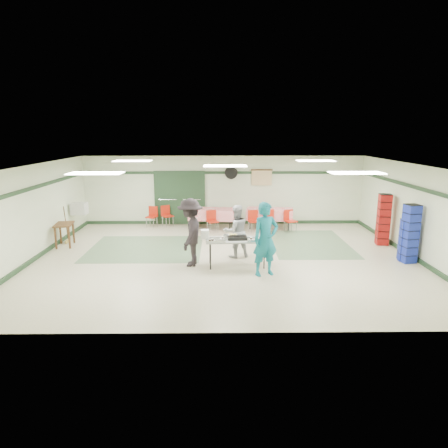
{
  "coord_description": "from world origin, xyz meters",
  "views": [
    {
      "loc": [
        -0.17,
        -11.19,
        3.6
      ],
      "look_at": [
        -0.04,
        -0.3,
        1.08
      ],
      "focal_mm": 32.0,
      "sensor_mm": 36.0,
      "label": 1
    }
  ],
  "objects_px": {
    "chair_b": "(253,219)",
    "serving_table": "(237,241)",
    "volunteer_grey": "(236,231)",
    "broom": "(66,224)",
    "volunteer_teal": "(265,239)",
    "chair_a": "(269,219)",
    "dining_table_a": "(270,214)",
    "office_printer": "(79,208)",
    "printer_table": "(64,227)",
    "crate_stack_red": "(383,220)",
    "chair_loose_b": "(152,215)",
    "crate_stack_blue_b": "(407,240)",
    "crate_stack_blue_a": "(410,234)",
    "volunteer_dark": "(190,232)",
    "chair_loose_a": "(167,214)",
    "chair_c": "(290,219)",
    "chair_d": "(212,219)",
    "dining_table_b": "(212,214)"
  },
  "relations": [
    {
      "from": "chair_b",
      "to": "serving_table",
      "type": "bearing_deg",
      "value": -113.74
    },
    {
      "from": "volunteer_grey",
      "to": "broom",
      "type": "relative_size",
      "value": 1.26
    },
    {
      "from": "volunteer_teal",
      "to": "chair_a",
      "type": "height_order",
      "value": "volunteer_teal"
    },
    {
      "from": "dining_table_a",
      "to": "office_printer",
      "type": "height_order",
      "value": "office_printer"
    },
    {
      "from": "office_printer",
      "to": "broom",
      "type": "bearing_deg",
      "value": -93.2
    },
    {
      "from": "dining_table_a",
      "to": "printer_table",
      "type": "xyz_separation_m",
      "value": [
        -6.9,
        -2.37,
        0.06
      ]
    },
    {
      "from": "serving_table",
      "to": "crate_stack_red",
      "type": "relative_size",
      "value": 1.02
    },
    {
      "from": "chair_loose_b",
      "to": "crate_stack_blue_b",
      "type": "relative_size",
      "value": 0.67
    },
    {
      "from": "crate_stack_blue_a",
      "to": "broom",
      "type": "height_order",
      "value": "crate_stack_blue_a"
    },
    {
      "from": "office_printer",
      "to": "volunteer_dark",
      "type": "bearing_deg",
      "value": -38.69
    },
    {
      "from": "chair_loose_a",
      "to": "broom",
      "type": "height_order",
      "value": "broom"
    },
    {
      "from": "chair_c",
      "to": "printer_table",
      "type": "distance_m",
      "value": 7.78
    },
    {
      "from": "serving_table",
      "to": "chair_d",
      "type": "distance_m",
      "value": 3.9
    },
    {
      "from": "volunteer_grey",
      "to": "dining_table_a",
      "type": "height_order",
      "value": "volunteer_grey"
    },
    {
      "from": "chair_loose_a",
      "to": "chair_c",
      "type": "bearing_deg",
      "value": -47.56
    },
    {
      "from": "volunteer_grey",
      "to": "chair_b",
      "type": "bearing_deg",
      "value": -121.75
    },
    {
      "from": "dining_table_b",
      "to": "chair_a",
      "type": "xyz_separation_m",
      "value": [
        2.12,
        -0.57,
        -0.07
      ]
    },
    {
      "from": "volunteer_teal",
      "to": "printer_table",
      "type": "bearing_deg",
      "value": 134.88
    },
    {
      "from": "serving_table",
      "to": "chair_b",
      "type": "distance_m",
      "value": 3.92
    },
    {
      "from": "chair_c",
      "to": "volunteer_dark",
      "type": "bearing_deg",
      "value": -155.69
    },
    {
      "from": "serving_table",
      "to": "chair_d",
      "type": "height_order",
      "value": "chair_d"
    },
    {
      "from": "crate_stack_blue_b",
      "to": "printer_table",
      "type": "bearing_deg",
      "value": 171.0
    },
    {
      "from": "chair_d",
      "to": "chair_loose_a",
      "type": "xyz_separation_m",
      "value": [
        -1.78,
        0.97,
        0.0
      ]
    },
    {
      "from": "chair_a",
      "to": "office_printer",
      "type": "bearing_deg",
      "value": 175.39
    },
    {
      "from": "chair_loose_b",
      "to": "chair_loose_a",
      "type": "bearing_deg",
      "value": 30.1
    },
    {
      "from": "volunteer_grey",
      "to": "chair_d",
      "type": "distance_m",
      "value": 3.11
    },
    {
      "from": "chair_b",
      "to": "crate_stack_blue_b",
      "type": "bearing_deg",
      "value": -52.28
    },
    {
      "from": "volunteer_teal",
      "to": "dining_table_a",
      "type": "bearing_deg",
      "value": 60.55
    },
    {
      "from": "chair_b",
      "to": "chair_d",
      "type": "bearing_deg",
      "value": 167.98
    },
    {
      "from": "printer_table",
      "to": "office_printer",
      "type": "height_order",
      "value": "office_printer"
    },
    {
      "from": "chair_loose_a",
      "to": "crate_stack_red",
      "type": "distance_m",
      "value": 7.86
    },
    {
      "from": "chair_a",
      "to": "chair_b",
      "type": "relative_size",
      "value": 1.02
    },
    {
      "from": "crate_stack_blue_a",
      "to": "office_printer",
      "type": "xyz_separation_m",
      "value": [
        -10.3,
        3.3,
        0.12
      ]
    },
    {
      "from": "crate_stack_red",
      "to": "crate_stack_blue_b",
      "type": "bearing_deg",
      "value": -90.0
    },
    {
      "from": "chair_d",
      "to": "crate_stack_blue_b",
      "type": "height_order",
      "value": "crate_stack_blue_b"
    },
    {
      "from": "crate_stack_blue_a",
      "to": "crate_stack_red",
      "type": "xyz_separation_m",
      "value": [
        0.0,
        1.84,
        0.0
      ]
    },
    {
      "from": "office_printer",
      "to": "printer_table",
      "type": "bearing_deg",
      "value": -89.13
    },
    {
      "from": "crate_stack_blue_a",
      "to": "broom",
      "type": "relative_size",
      "value": 1.35
    },
    {
      "from": "dining_table_a",
      "to": "chair_b",
      "type": "bearing_deg",
      "value": -129.91
    },
    {
      "from": "volunteer_dark",
      "to": "serving_table",
      "type": "bearing_deg",
      "value": 91.45
    },
    {
      "from": "dining_table_b",
      "to": "chair_loose_a",
      "type": "distance_m",
      "value": 1.82
    },
    {
      "from": "volunteer_dark",
      "to": "broom",
      "type": "bearing_deg",
      "value": -113.22
    },
    {
      "from": "serving_table",
      "to": "dining_table_b",
      "type": "xyz_separation_m",
      "value": [
        -0.75,
        4.4,
        -0.14
      ]
    },
    {
      "from": "dining_table_a",
      "to": "office_printer",
      "type": "distance_m",
      "value": 6.96
    },
    {
      "from": "dining_table_b",
      "to": "printer_table",
      "type": "distance_m",
      "value": 5.26
    },
    {
      "from": "volunteer_grey",
      "to": "crate_stack_blue_b",
      "type": "bearing_deg",
      "value": 157.64
    },
    {
      "from": "crate_stack_blue_b",
      "to": "printer_table",
      "type": "distance_m",
      "value": 10.43
    },
    {
      "from": "chair_c",
      "to": "crate_stack_blue_a",
      "type": "relative_size",
      "value": 0.49
    },
    {
      "from": "dining_table_b",
      "to": "chair_loose_a",
      "type": "bearing_deg",
      "value": 174.24
    },
    {
      "from": "dining_table_a",
      "to": "broom",
      "type": "relative_size",
      "value": 1.48
    }
  ]
}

